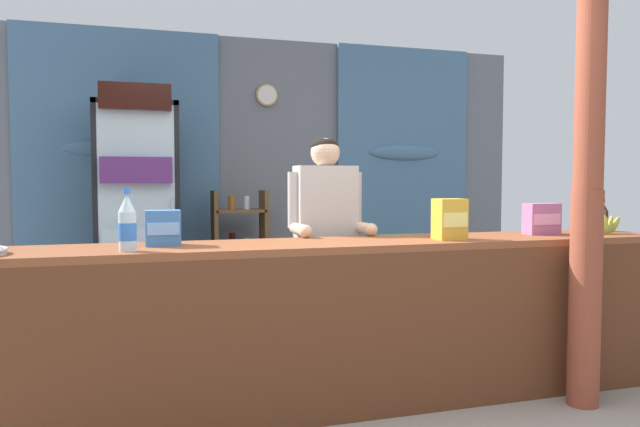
# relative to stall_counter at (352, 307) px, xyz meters

# --- Properties ---
(ground_plane) EXTENTS (7.54, 7.54, 0.00)m
(ground_plane) POSITION_rel_stall_counter_xyz_m (-0.13, 0.76, -0.59)
(ground_plane) COLOR gray
(back_wall_curtained) EXTENTS (5.52, 0.22, 2.61)m
(back_wall_curtained) POSITION_rel_stall_counter_xyz_m (-0.12, 2.55, 0.76)
(back_wall_curtained) COLOR slate
(back_wall_curtained) RESTS_ON ground
(stall_counter) EXTENTS (4.04, 0.56, 0.94)m
(stall_counter) POSITION_rel_stall_counter_xyz_m (0.00, 0.00, 0.00)
(stall_counter) COLOR brown
(stall_counter) RESTS_ON ground
(timber_post) EXTENTS (0.20, 0.18, 2.47)m
(timber_post) POSITION_rel_stall_counter_xyz_m (1.30, -0.30, 0.59)
(timber_post) COLOR brown
(timber_post) RESTS_ON ground
(drink_fridge) EXTENTS (0.64, 0.74, 2.01)m
(drink_fridge) POSITION_rel_stall_counter_xyz_m (-1.13, 1.98, 0.51)
(drink_fridge) COLOR black
(drink_fridge) RESTS_ON ground
(bottle_shelf_rack) EXTENTS (0.48, 0.28, 1.20)m
(bottle_shelf_rack) POSITION_rel_stall_counter_xyz_m (-0.27, 2.18, 0.03)
(bottle_shelf_rack) COLOR brown
(bottle_shelf_rack) RESTS_ON ground
(plastic_lawn_chair) EXTENTS (0.47, 0.47, 0.86)m
(plastic_lawn_chair) POSITION_rel_stall_counter_xyz_m (0.86, 1.37, -0.10)
(plastic_lawn_chair) COLOR #4CC675
(plastic_lawn_chair) RESTS_ON ground
(shopkeeper) EXTENTS (0.50, 0.42, 1.56)m
(shopkeeper) POSITION_rel_stall_counter_xyz_m (0.05, 0.63, 0.40)
(shopkeeper) COLOR #28282D
(shopkeeper) RESTS_ON ground
(soda_bottle_water) EXTENTS (0.09, 0.09, 0.31)m
(soda_bottle_water) POSITION_rel_stall_counter_xyz_m (-1.18, -0.02, 0.48)
(soda_bottle_water) COLOR silver
(soda_bottle_water) RESTS_ON stall_counter
(soda_bottle_cola) EXTENTS (0.07, 0.07, 0.22)m
(soda_bottle_cola) POSITION_rel_stall_counter_xyz_m (1.89, 0.22, 0.45)
(soda_bottle_cola) COLOR black
(soda_bottle_cola) RESTS_ON stall_counter
(snack_box_wafer) EXTENTS (0.22, 0.11, 0.20)m
(snack_box_wafer) POSITION_rel_stall_counter_xyz_m (1.35, 0.15, 0.45)
(snack_box_wafer) COLOR #B76699
(snack_box_wafer) RESTS_ON stall_counter
(snack_box_biscuit) EXTENTS (0.18, 0.13, 0.19)m
(snack_box_biscuit) POSITION_rel_stall_counter_xyz_m (-1.00, 0.19, 0.45)
(snack_box_biscuit) COLOR #3D75B7
(snack_box_biscuit) RESTS_ON stall_counter
(snack_box_choco_powder) EXTENTS (0.17, 0.14, 0.24)m
(snack_box_choco_powder) POSITION_rel_stall_counter_xyz_m (0.61, 0.03, 0.47)
(snack_box_choco_powder) COLOR gold
(snack_box_choco_powder) RESTS_ON stall_counter
(banana_bunch) EXTENTS (0.28, 0.06, 0.16)m
(banana_bunch) POSITION_rel_stall_counter_xyz_m (1.74, 0.06, 0.41)
(banana_bunch) COLOR #B7C647
(banana_bunch) RESTS_ON stall_counter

